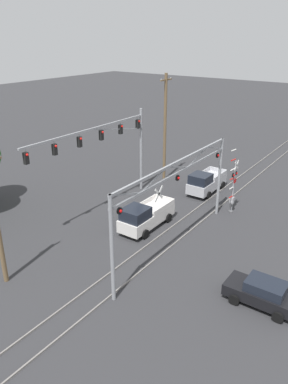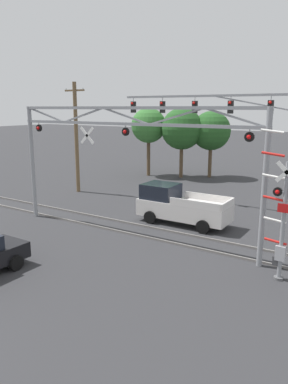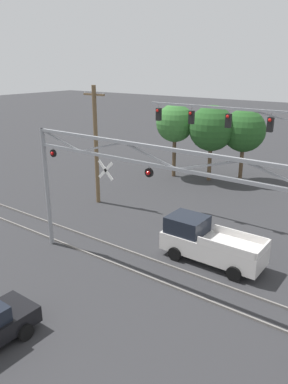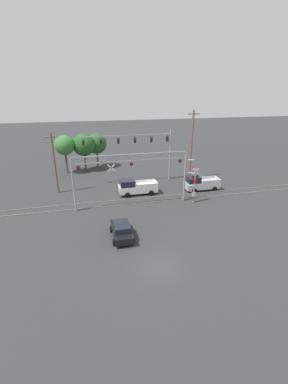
{
  "view_description": "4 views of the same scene",
  "coord_description": "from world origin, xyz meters",
  "px_view_note": "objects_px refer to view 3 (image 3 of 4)",
  "views": [
    {
      "loc": [
        -19.29,
        0.69,
        13.56
      ],
      "look_at": [
        -1.11,
        13.59,
        4.12
      ],
      "focal_mm": 35.0,
      "sensor_mm": 36.0,
      "label": 1
    },
    {
      "loc": [
        10.29,
        -2.63,
        6.27
      ],
      "look_at": [
        1.79,
        10.58,
        2.7
      ],
      "focal_mm": 35.0,
      "sensor_mm": 36.0,
      "label": 2
    },
    {
      "loc": [
        8.55,
        -0.13,
        9.34
      ],
      "look_at": [
        -2.34,
        14.58,
        3.06
      ],
      "focal_mm": 35.0,
      "sensor_mm": 36.0,
      "label": 3
    },
    {
      "loc": [
        -4.93,
        -15.93,
        13.13
      ],
      "look_at": [
        1.19,
        10.5,
        2.13
      ],
      "focal_mm": 24.0,
      "sensor_mm": 36.0,
      "label": 4
    }
  ],
  "objects_px": {
    "utility_pole_left": "(96,144)",
    "background_tree_far_left_verge": "(212,128)",
    "crossing_gantry": "(149,187)",
    "background_tree_far_right_verge": "(244,131)",
    "pickup_truck_lead": "(207,242)",
    "background_tree_beyond_span": "(175,123)"
  },
  "relations": [
    {
      "from": "pickup_truck_lead",
      "to": "background_tree_far_right_verge",
      "type": "relative_size",
      "value": 0.85
    },
    {
      "from": "utility_pole_left",
      "to": "crossing_gantry",
      "type": "bearing_deg",
      "value": -35.09
    },
    {
      "from": "background_tree_far_right_verge",
      "to": "pickup_truck_lead",
      "type": "bearing_deg",
      "value": -73.58
    },
    {
      "from": "background_tree_far_left_verge",
      "to": "background_tree_far_right_verge",
      "type": "relative_size",
      "value": 1.05
    },
    {
      "from": "crossing_gantry",
      "to": "background_tree_far_right_verge",
      "type": "height_order",
      "value": "crossing_gantry"
    },
    {
      "from": "utility_pole_left",
      "to": "background_tree_far_left_verge",
      "type": "relative_size",
      "value": 1.29
    },
    {
      "from": "background_tree_far_left_verge",
      "to": "background_tree_far_right_verge",
      "type": "distance_m",
      "value": 2.65
    },
    {
      "from": "utility_pole_left",
      "to": "background_tree_far_right_verge",
      "type": "bearing_deg",
      "value": 61.42
    },
    {
      "from": "pickup_truck_lead",
      "to": "background_tree_beyond_span",
      "type": "xyz_separation_m",
      "value": [
        -9.3,
        11.68,
        3.62
      ]
    },
    {
      "from": "utility_pole_left",
      "to": "background_tree_far_right_verge",
      "type": "distance_m",
      "value": 12.56
    },
    {
      "from": "background_tree_far_left_verge",
      "to": "utility_pole_left",
      "type": "bearing_deg",
      "value": -112.08
    },
    {
      "from": "pickup_truck_lead",
      "to": "utility_pole_left",
      "type": "relative_size",
      "value": 0.63
    },
    {
      "from": "background_tree_beyond_span",
      "to": "background_tree_far_right_verge",
      "type": "distance_m",
      "value": 5.68
    },
    {
      "from": "pickup_truck_lead",
      "to": "background_tree_beyond_span",
      "type": "distance_m",
      "value": 15.36
    },
    {
      "from": "utility_pole_left",
      "to": "background_tree_far_left_verge",
      "type": "distance_m",
      "value": 10.26
    },
    {
      "from": "crossing_gantry",
      "to": "pickup_truck_lead",
      "type": "height_order",
      "value": "crossing_gantry"
    },
    {
      "from": "crossing_gantry",
      "to": "utility_pole_left",
      "type": "bearing_deg",
      "value": 144.91
    },
    {
      "from": "background_tree_far_left_verge",
      "to": "background_tree_far_right_verge",
      "type": "height_order",
      "value": "background_tree_far_left_verge"
    },
    {
      "from": "utility_pole_left",
      "to": "background_tree_far_left_verge",
      "type": "bearing_deg",
      "value": 67.92
    },
    {
      "from": "background_tree_far_right_verge",
      "to": "crossing_gantry",
      "type": "bearing_deg",
      "value": -80.33
    },
    {
      "from": "crossing_gantry",
      "to": "background_tree_far_right_verge",
      "type": "xyz_separation_m",
      "value": [
        -2.95,
        17.33,
        -0.33
      ]
    },
    {
      "from": "crossing_gantry",
      "to": "background_tree_far_left_verge",
      "type": "xyz_separation_m",
      "value": [
        -5.11,
        15.8,
        -0.15
      ]
    }
  ]
}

